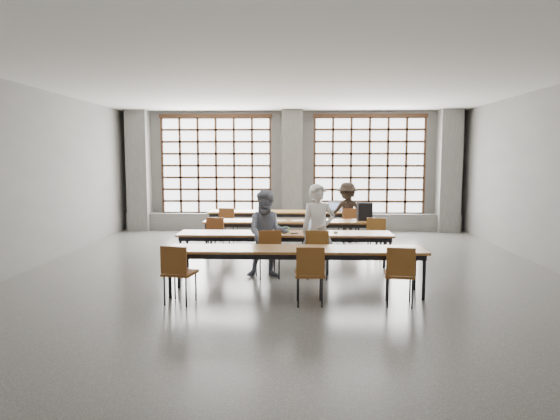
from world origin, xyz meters
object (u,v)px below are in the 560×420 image
at_px(desk_row_a, 285,214).
at_px(mouse, 336,232).
at_px(green_box, 282,230).
at_px(plastic_bag, 319,206).
at_px(student_male, 318,231).
at_px(student_female, 268,234).
at_px(chair_back_right, 348,222).
at_px(student_back, 347,212).
at_px(chair_front_right, 318,249).
at_px(red_pouch, 180,270).
at_px(backpack, 365,212).
at_px(chair_back_mid, 315,221).
at_px(chair_mid_left, 217,233).
at_px(chair_near_right, 400,270).
at_px(desk_row_b, 293,223).
at_px(desk_row_d, 296,252).
at_px(desk_row_c, 285,236).
at_px(laptop_front, 315,229).
at_px(chair_back_left, 228,221).
at_px(phone, 295,233).
at_px(chair_near_mid, 310,269).
at_px(chair_mid_centre, 313,233).
at_px(chair_mid_right, 377,234).
at_px(chair_near_left, 178,268).
at_px(laptop_back, 335,209).
at_px(chair_front_left, 268,249).

relative_size(desk_row_a, mouse, 40.82).
height_order(green_box, plastic_bag, plastic_bag).
relative_size(student_male, student_female, 1.07).
distance_m(desk_row_a, mouse, 3.97).
distance_m(chair_back_right, student_back, 0.26).
distance_m(chair_front_right, red_pouch, 2.58).
bearing_deg(backpack, chair_front_right, -119.02).
height_order(chair_back_mid, student_female, student_female).
relative_size(chair_mid_left, student_back, 0.58).
bearing_deg(chair_near_right, student_female, 138.99).
height_order(desk_row_b, student_male, student_male).
relative_size(desk_row_a, backpack, 10.00).
height_order(desk_row_d, chair_near_right, chair_near_right).
relative_size(chair_mid_left, red_pouch, 4.40).
bearing_deg(chair_back_right, desk_row_c, -115.61).
bearing_deg(desk_row_a, laptop_front, -79.75).
distance_m(chair_back_left, chair_back_mid, 2.20).
xyz_separation_m(phone, red_pouch, (-1.67, -2.06, -0.24)).
bearing_deg(desk_row_b, chair_near_mid, -86.34).
xyz_separation_m(chair_back_left, chair_mid_centre, (2.07, -1.96, 0.00)).
relative_size(desk_row_d, phone, 30.77).
bearing_deg(student_female, red_pouch, -129.59).
bearing_deg(chair_mid_right, plastic_bag, 112.96).
height_order(chair_mid_centre, backpack, backpack).
relative_size(desk_row_c, chair_back_left, 4.55).
distance_m(chair_mid_left, phone, 2.13).
bearing_deg(chair_mid_right, laptop_front, -140.31).
bearing_deg(desk_row_c, desk_row_b, 85.46).
bearing_deg(chair_near_left, chair_back_mid, 67.90).
relative_size(chair_near_left, laptop_back, 2.42).
distance_m(chair_back_mid, red_pouch, 5.77).
relative_size(chair_near_left, laptop_front, 1.94).
distance_m(chair_back_right, chair_near_left, 6.21).
bearing_deg(phone, plastic_bag, 81.03).
relative_size(student_male, laptop_front, 3.69).
distance_m(desk_row_d, red_pouch, 1.79).
distance_m(desk_row_c, chair_mid_right, 2.28).
height_order(desk_row_b, phone, phone).
bearing_deg(chair_front_right, chair_near_mid, -96.45).
bearing_deg(chair_mid_right, mouse, -128.05).
xyz_separation_m(chair_front_left, red_pouch, (-1.22, -1.53, -0.04)).
distance_m(student_male, phone, 0.59).
bearing_deg(red_pouch, chair_mid_right, 44.69).
bearing_deg(chair_mid_right, laptop_back, 103.91).
height_order(chair_near_right, laptop_back, laptop_back).
bearing_deg(chair_mid_centre, phone, -106.09).
distance_m(chair_near_left, chair_near_mid, 1.92).
height_order(chair_near_mid, backpack, backpack).
relative_size(chair_front_left, chair_near_left, 1.00).
height_order(student_back, green_box, student_back).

